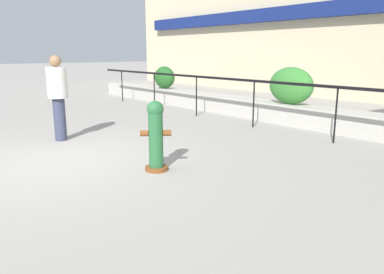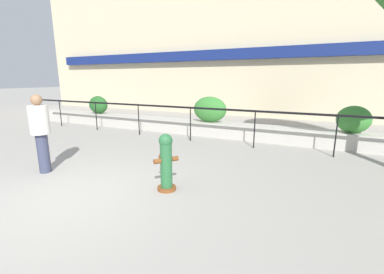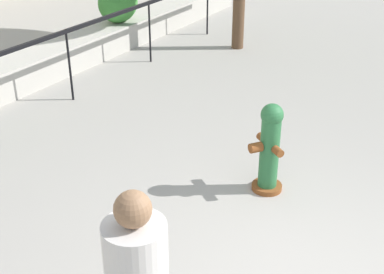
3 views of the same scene
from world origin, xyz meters
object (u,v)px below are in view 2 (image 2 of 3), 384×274
(fire_hydrant, at_px, (166,162))
(pedestrian, at_px, (40,129))
(hedge_bush_1, at_px, (210,109))
(hedge_bush_2, at_px, (354,119))
(hedge_bush_0, at_px, (98,105))

(fire_hydrant, bearing_deg, pedestrian, -172.52)
(hedge_bush_1, distance_m, hedge_bush_2, 4.51)
(hedge_bush_0, height_order, pedestrian, pedestrian)
(hedge_bush_0, distance_m, hedge_bush_1, 5.51)
(hedge_bush_0, bearing_deg, fire_hydrant, -36.24)
(hedge_bush_2, bearing_deg, pedestrian, -140.49)
(hedge_bush_0, bearing_deg, hedge_bush_2, 0.00)
(hedge_bush_2, relative_size, fire_hydrant, 0.85)
(hedge_bush_2, relative_size, pedestrian, 0.53)
(hedge_bush_2, xyz_separation_m, fire_hydrant, (-3.40, -4.85, -0.35))
(hedge_bush_1, relative_size, hedge_bush_2, 1.36)
(hedge_bush_0, xyz_separation_m, fire_hydrant, (6.61, -4.85, -0.34))
(hedge_bush_0, distance_m, pedestrian, 6.39)
(fire_hydrant, bearing_deg, hedge_bush_1, 102.84)
(hedge_bush_2, xyz_separation_m, pedestrian, (-6.35, -5.23, 0.09))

